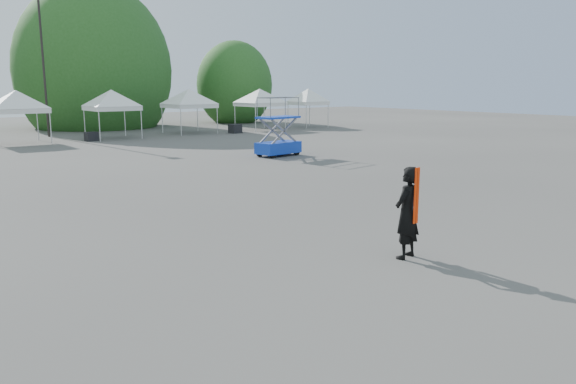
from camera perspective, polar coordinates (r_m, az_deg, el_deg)
ground at (r=13.56m, az=1.17°, el=-4.78°), size 120.00×120.00×0.00m
light_pole_east at (r=43.63m, az=-23.65°, el=12.41°), size 0.60×0.25×9.80m
tree_mid_e at (r=52.07m, az=-19.09°, el=11.57°), size 5.12×5.12×7.79m
tree_far_e at (r=55.99m, az=-5.44°, el=10.77°), size 3.84×3.84×5.84m
tent_e at (r=39.05m, az=-25.91°, el=8.90°), size 4.51×4.51×3.88m
tent_f at (r=40.50m, az=-17.53°, el=9.51°), size 4.37×4.37×3.88m
tent_g at (r=43.64m, az=-10.05°, el=9.90°), size 4.60×4.60×3.88m
tent_h at (r=46.46m, az=-2.88°, el=10.10°), size 4.50×4.50×3.88m
tent_extra_8 at (r=49.23m, az=2.07°, el=10.14°), size 3.78×3.78×3.88m
man at (r=12.12m, az=12.01°, el=-2.07°), size 0.81×0.63×1.98m
scissor_lift at (r=29.18m, az=-1.00°, el=6.66°), size 2.47×1.48×3.02m
crate_mid at (r=39.29m, az=-19.34°, el=5.34°), size 0.84×0.70×0.60m
crate_east at (r=43.41m, az=-5.39°, el=6.42°), size 0.98×0.83×0.68m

